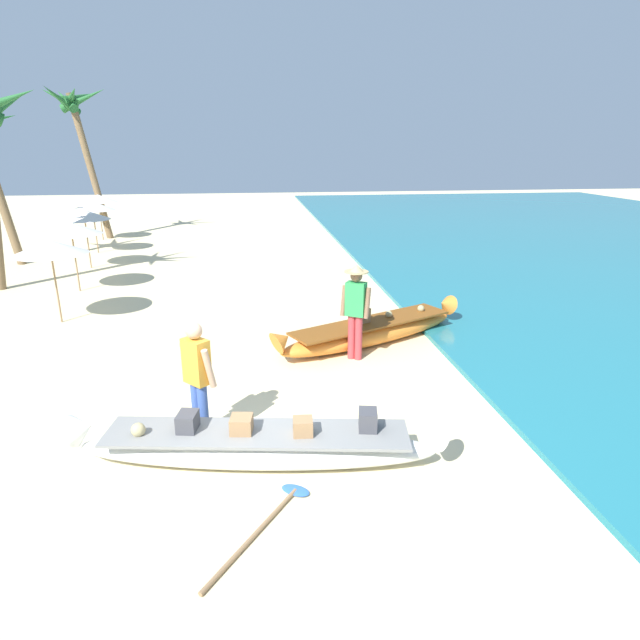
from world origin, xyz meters
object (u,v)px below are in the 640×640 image
object	(u,v)px
person_tourist_customer	(197,374)
paddle	(269,519)
boat_white_foreground	(258,445)
boat_orange_midground	(372,331)
palm_tree_leaning_seaward	(76,117)
person_vendor_hatted	(356,306)

from	to	relation	value
person_tourist_customer	paddle	xyz separation A→B (m)	(0.86, -1.91, -0.92)
boat_white_foreground	boat_orange_midground	size ratio (longest dim) A/B	1.12
palm_tree_leaning_seaward	paddle	xyz separation A→B (m)	(6.89, -19.46, -4.93)
boat_white_foreground	paddle	size ratio (longest dim) A/B	3.03
palm_tree_leaning_seaward	person_tourist_customer	bearing A→B (deg)	-71.02
person_tourist_customer	boat_orange_midground	bearing A→B (deg)	45.81
boat_white_foreground	person_tourist_customer	xyz separation A→B (m)	(-0.77, 0.78, 0.69)
boat_white_foreground	boat_orange_midground	distance (m)	4.73
boat_white_foreground	boat_orange_midground	xyz separation A→B (m)	(2.42, 4.06, 0.00)
paddle	boat_white_foreground	bearing A→B (deg)	94.52
boat_orange_midground	boat_white_foreground	bearing A→B (deg)	-120.78
person_tourist_customer	paddle	world-z (taller)	person_tourist_customer
boat_white_foreground	palm_tree_leaning_seaward	distance (m)	20.11
boat_white_foreground	person_tourist_customer	distance (m)	1.29
person_vendor_hatted	paddle	size ratio (longest dim) A/B	1.14
person_vendor_hatted	person_tourist_customer	bearing A→B (deg)	-136.89
boat_white_foreground	palm_tree_leaning_seaward	bearing A→B (deg)	110.36
person_vendor_hatted	person_tourist_customer	size ratio (longest dim) A/B	1.09
person_tourist_customer	person_vendor_hatted	bearing A→B (deg)	43.11
palm_tree_leaning_seaward	paddle	distance (m)	21.22
boat_white_foreground	palm_tree_leaning_seaward	xyz separation A→B (m)	(-6.80, 18.33, 4.70)
boat_orange_midground	person_tourist_customer	distance (m)	4.63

